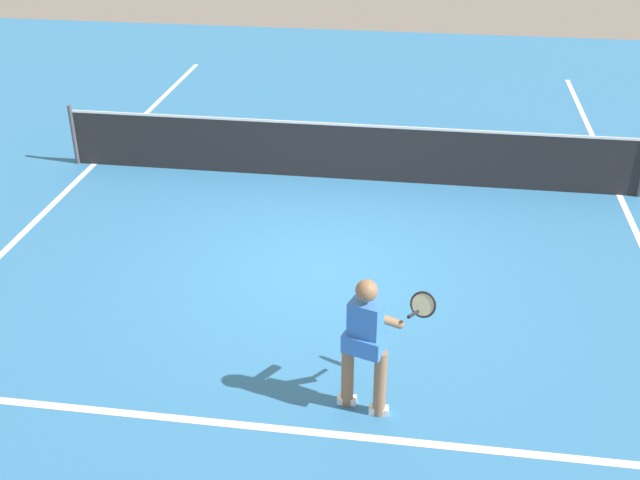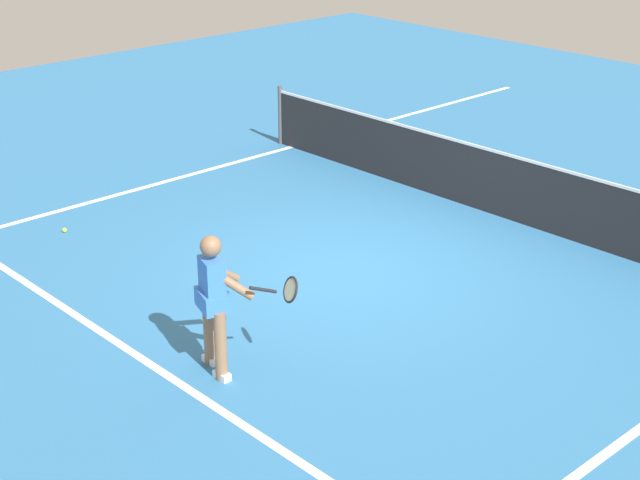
# 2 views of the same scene
# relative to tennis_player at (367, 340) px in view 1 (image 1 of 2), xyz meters

# --- Properties ---
(ground_plane) EXTENTS (27.15, 27.15, 0.00)m
(ground_plane) POSITION_rel_tennis_player_xyz_m (-0.88, 2.73, -0.85)
(ground_plane) COLOR teal
(service_line_marking) EXTENTS (8.99, 0.10, 0.01)m
(service_line_marking) POSITION_rel_tennis_player_xyz_m (-0.88, -0.46, -0.84)
(service_line_marking) COLOR white
(service_line_marking) RESTS_ON ground
(sideline_left_marking) EXTENTS (0.10, 18.88, 0.01)m
(sideline_left_marking) POSITION_rel_tennis_player_xyz_m (-5.37, 2.73, -0.84)
(sideline_left_marking) COLOR white
(sideline_left_marking) RESTS_ON ground
(court_net) EXTENTS (9.67, 0.08, 1.07)m
(court_net) POSITION_rel_tennis_player_xyz_m (-0.88, 5.77, -0.35)
(court_net) COLOR #4C4C51
(court_net) RESTS_ON ground
(tennis_player) EXTENTS (0.97, 0.87, 1.55)m
(tennis_player) POSITION_rel_tennis_player_xyz_m (0.00, 0.00, 0.00)
(tennis_player) COLOR #8C6647
(tennis_player) RESTS_ON ground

